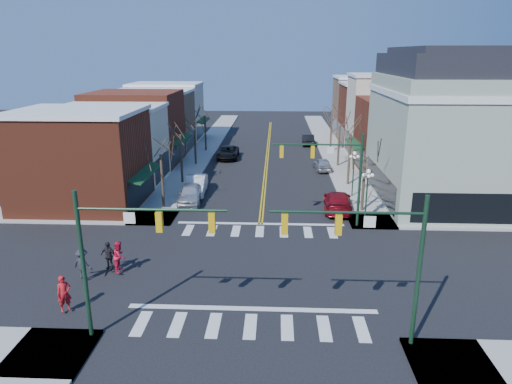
# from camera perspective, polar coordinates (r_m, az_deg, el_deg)

# --- Properties ---
(ground) EXTENTS (160.00, 160.00, 0.00)m
(ground) POSITION_cam_1_polar(r_m,az_deg,el_deg) (28.59, 0.00, -9.59)
(ground) COLOR black
(ground) RESTS_ON ground
(sidewalk_left) EXTENTS (3.50, 70.00, 0.15)m
(sidewalk_left) POSITION_cam_1_polar(r_m,az_deg,el_deg) (48.32, -9.34, 1.50)
(sidewalk_left) COLOR #9E9B93
(sidewalk_left) RESTS_ON ground
(sidewalk_right) EXTENTS (3.50, 70.00, 0.15)m
(sidewalk_right) POSITION_cam_1_polar(r_m,az_deg,el_deg) (47.89, 11.62, 1.23)
(sidewalk_right) COLOR #9E9B93
(sidewalk_right) RESTS_ON ground
(bldg_left_brick_a) EXTENTS (10.00, 8.50, 8.00)m
(bldg_left_brick_a) POSITION_cam_1_polar(r_m,az_deg,el_deg) (41.78, -21.02, 3.70)
(bldg_left_brick_a) COLOR maroon
(bldg_left_brick_a) RESTS_ON ground
(bldg_left_stucco_a) EXTENTS (10.00, 7.00, 7.50)m
(bldg_left_stucco_a) POSITION_cam_1_polar(r_m,az_deg,el_deg) (48.87, -17.47, 5.54)
(bldg_left_stucco_a) COLOR beige
(bldg_left_stucco_a) RESTS_ON ground
(bldg_left_brick_b) EXTENTS (10.00, 9.00, 8.50)m
(bldg_left_brick_b) POSITION_cam_1_polar(r_m,az_deg,el_deg) (56.25, -14.80, 7.69)
(bldg_left_brick_b) COLOR maroon
(bldg_left_brick_b) RESTS_ON ground
(bldg_left_tan) EXTENTS (10.00, 7.50, 7.80)m
(bldg_left_tan) POSITION_cam_1_polar(r_m,az_deg,el_deg) (64.14, -12.63, 8.61)
(bldg_left_tan) COLOR #926F50
(bldg_left_tan) RESTS_ON ground
(bldg_left_stucco_b) EXTENTS (10.00, 8.00, 8.20)m
(bldg_left_stucco_b) POSITION_cam_1_polar(r_m,az_deg,el_deg) (71.56, -11.05, 9.70)
(bldg_left_stucco_b) COLOR beige
(bldg_left_stucco_b) RESTS_ON ground
(bldg_right_brick_a) EXTENTS (10.00, 8.50, 8.00)m
(bldg_right_brick_a) POSITION_cam_1_polar(r_m,az_deg,el_deg) (53.99, 18.09, 6.78)
(bldg_right_brick_a) COLOR maroon
(bldg_right_brick_a) RESTS_ON ground
(bldg_right_stucco) EXTENTS (10.00, 7.00, 10.00)m
(bldg_right_stucco) POSITION_cam_1_polar(r_m,az_deg,el_deg) (61.26, 16.32, 9.01)
(bldg_right_stucco) COLOR beige
(bldg_right_stucco) RESTS_ON ground
(bldg_right_brick_b) EXTENTS (10.00, 8.00, 8.50)m
(bldg_right_brick_b) POSITION_cam_1_polar(r_m,az_deg,el_deg) (68.61, 14.84, 9.28)
(bldg_right_brick_b) COLOR maroon
(bldg_right_brick_b) RESTS_ON ground
(bldg_right_tan) EXTENTS (10.00, 8.00, 9.00)m
(bldg_right_tan) POSITION_cam_1_polar(r_m,az_deg,el_deg) (76.37, 13.62, 10.29)
(bldg_right_tan) COLOR #926F50
(bldg_right_tan) RESTS_ON ground
(victorian_corner) EXTENTS (12.25, 14.25, 13.30)m
(victorian_corner) POSITION_cam_1_polar(r_m,az_deg,el_deg) (43.32, 23.51, 7.45)
(victorian_corner) COLOR #9AA891
(victorian_corner) RESTS_ON ground
(traffic_mast_near_left) EXTENTS (6.60, 0.28, 7.20)m
(traffic_mast_near_left) POSITION_cam_1_polar(r_m,az_deg,el_deg) (20.97, -16.38, -6.43)
(traffic_mast_near_left) COLOR #14331E
(traffic_mast_near_left) RESTS_ON ground
(traffic_mast_near_right) EXTENTS (6.60, 0.28, 7.20)m
(traffic_mast_near_right) POSITION_cam_1_polar(r_m,az_deg,el_deg) (20.35, 14.94, -7.04)
(traffic_mast_near_right) COLOR #14331E
(traffic_mast_near_right) RESTS_ON ground
(traffic_mast_far_right) EXTENTS (6.60, 0.28, 7.20)m
(traffic_mast_far_right) POSITION_cam_1_polar(r_m,az_deg,el_deg) (34.21, 9.90, 3.06)
(traffic_mast_far_right) COLOR #14331E
(traffic_mast_far_right) RESTS_ON ground
(lamppost_corner) EXTENTS (0.36, 0.36, 4.33)m
(lamppost_corner) POSITION_cam_1_polar(r_m,az_deg,el_deg) (36.13, 13.73, 0.70)
(lamppost_corner) COLOR #14331E
(lamppost_corner) RESTS_ON ground
(lamppost_midblock) EXTENTS (0.36, 0.36, 4.33)m
(lamppost_midblock) POSITION_cam_1_polar(r_m,az_deg,el_deg) (42.31, 12.12, 3.17)
(lamppost_midblock) COLOR #14331E
(lamppost_midblock) RESTS_ON ground
(tree_left_a) EXTENTS (0.24, 0.24, 4.76)m
(tree_left_a) POSITION_cam_1_polar(r_m,az_deg,el_deg) (39.18, -11.62, 1.22)
(tree_left_a) COLOR #382B21
(tree_left_a) RESTS_ON ground
(tree_left_b) EXTENTS (0.24, 0.24, 5.04)m
(tree_left_b) POSITION_cam_1_polar(r_m,az_deg,el_deg) (46.70, -9.30, 4.05)
(tree_left_b) COLOR #382B21
(tree_left_b) RESTS_ON ground
(tree_left_c) EXTENTS (0.24, 0.24, 4.55)m
(tree_left_c) POSITION_cam_1_polar(r_m,az_deg,el_deg) (54.43, -7.61, 5.70)
(tree_left_c) COLOR #382B21
(tree_left_c) RESTS_ON ground
(tree_left_d) EXTENTS (0.24, 0.24, 4.90)m
(tree_left_d) POSITION_cam_1_polar(r_m,az_deg,el_deg) (62.16, -6.34, 7.31)
(tree_left_d) COLOR #382B21
(tree_left_d) RESTS_ON ground
(tree_right_a) EXTENTS (0.24, 0.24, 4.62)m
(tree_right_a) POSITION_cam_1_polar(r_m,az_deg,el_deg) (38.70, 13.28, 0.81)
(tree_right_a) COLOR #382B21
(tree_right_a) RESTS_ON ground
(tree_right_b) EXTENTS (0.24, 0.24, 5.18)m
(tree_right_b) POSITION_cam_1_polar(r_m,az_deg,el_deg) (46.27, 11.56, 3.90)
(tree_right_b) COLOR #382B21
(tree_right_b) RESTS_ON ground
(tree_right_c) EXTENTS (0.24, 0.24, 4.83)m
(tree_right_c) POSITION_cam_1_polar(r_m,az_deg,el_deg) (54.05, 10.29, 5.64)
(tree_right_c) COLOR #382B21
(tree_right_c) RESTS_ON ground
(tree_right_d) EXTENTS (0.24, 0.24, 4.97)m
(tree_right_d) POSITION_cam_1_polar(r_m,az_deg,el_deg) (61.84, 9.36, 7.17)
(tree_right_d) COLOR #382B21
(tree_right_d) RESTS_ON ground
(car_left_near) EXTENTS (2.21, 5.00, 1.67)m
(car_left_near) POSITION_cam_1_polar(r_m,az_deg,el_deg) (40.88, -8.18, -0.20)
(car_left_near) COLOR silver
(car_left_near) RESTS_ON ground
(car_left_mid) EXTENTS (2.05, 5.22, 1.69)m
(car_left_mid) POSITION_cam_1_polar(r_m,az_deg,el_deg) (43.44, -7.53, 0.88)
(car_left_mid) COLOR white
(car_left_mid) RESTS_ON ground
(car_left_far) EXTENTS (2.57, 5.49, 1.52)m
(car_left_far) POSITION_cam_1_polar(r_m,az_deg,el_deg) (57.80, -3.52, 4.94)
(car_left_far) COLOR black
(car_left_far) RESTS_ON ground
(car_right_near) EXTENTS (2.75, 5.76, 1.62)m
(car_right_near) POSITION_cam_1_polar(r_m,az_deg,el_deg) (39.11, 10.17, -1.13)
(car_right_near) COLOR maroon
(car_right_near) RESTS_ON ground
(car_right_mid) EXTENTS (2.04, 4.28, 1.41)m
(car_right_mid) POSITION_cam_1_polar(r_m,az_deg,el_deg) (52.31, 8.29, 3.45)
(car_right_mid) COLOR #B4B3B8
(car_right_mid) RESTS_ON ground
(car_right_far) EXTENTS (1.68, 4.69, 1.54)m
(car_right_far) POSITION_cam_1_polar(r_m,az_deg,el_deg) (66.93, 6.51, 6.53)
(car_right_far) COLOR black
(car_right_far) RESTS_ON ground
(pedestrian_red_a) EXTENTS (0.84, 0.80, 1.93)m
(pedestrian_red_a) POSITION_cam_1_polar(r_m,az_deg,el_deg) (25.60, -22.86, -11.61)
(pedestrian_red_a) COLOR red
(pedestrian_red_a) RESTS_ON sidewalk_left
(pedestrian_red_b) EXTENTS (0.77, 0.97, 1.93)m
(pedestrian_red_b) POSITION_cam_1_polar(r_m,az_deg,el_deg) (28.81, -16.69, -7.70)
(pedestrian_red_b) COLOR red
(pedestrian_red_b) RESTS_ON sidewalk_left
(pedestrian_dark_a) EXTENTS (1.15, 0.73, 1.82)m
(pedestrian_dark_a) POSITION_cam_1_polar(r_m,az_deg,el_deg) (29.20, -17.97, -7.60)
(pedestrian_dark_a) COLOR black
(pedestrian_dark_a) RESTS_ON sidewalk_left
(pedestrian_dark_b) EXTENTS (1.35, 1.00, 1.86)m
(pedestrian_dark_b) POSITION_cam_1_polar(r_m,az_deg,el_deg) (28.60, -20.87, -8.39)
(pedestrian_dark_b) COLOR #21212A
(pedestrian_dark_b) RESTS_ON sidewalk_left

